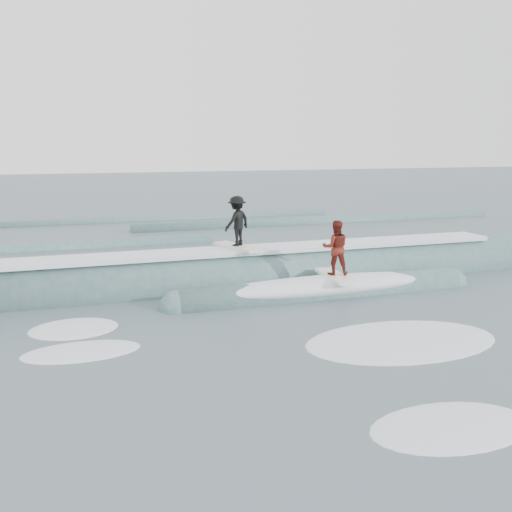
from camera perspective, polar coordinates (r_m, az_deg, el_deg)
name	(u,v)px	position (r m, az deg, el deg)	size (l,w,h in m)	color
ground	(318,338)	(13.68, 6.26, -8.13)	(160.00, 160.00, 0.00)	#3A4A55
breaking_wave	(257,284)	(18.51, 0.09, -2.77)	(22.39, 3.89, 2.22)	#395F60
surfer_black	(237,224)	(18.26, -1.92, 3.27)	(1.19, 2.07, 1.70)	silver
surfer_red	(335,251)	(17.22, 7.94, 0.51)	(0.95, 2.03, 1.74)	white
whitewater	(346,346)	(13.25, 8.96, -8.85)	(15.43, 8.78, 0.10)	white
far_swells	(182,231)	(30.23, -7.45, 2.53)	(40.79, 8.65, 0.80)	#395F60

